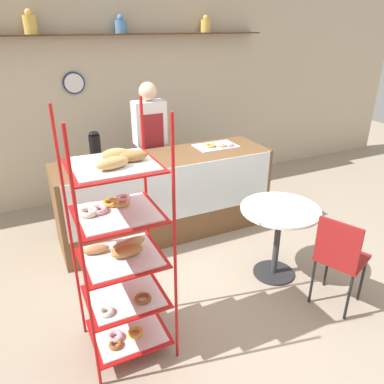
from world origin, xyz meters
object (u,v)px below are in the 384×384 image
at_px(cafe_chair, 339,254).
at_px(pastry_rack, 121,247).
at_px(person_worker, 150,145).
at_px(cafe_table, 279,225).
at_px(donut_tray_counter, 218,145).
at_px(coffee_carafe, 95,148).

bearing_deg(cafe_chair, pastry_rack, 55.38).
bearing_deg(person_worker, pastry_rack, -115.07).
height_order(cafe_table, donut_tray_counter, donut_tray_counter).
bearing_deg(donut_tray_counter, person_worker, 144.88).
xyz_separation_m(cafe_chair, donut_tray_counter, (-0.10, 1.93, 0.43)).
distance_m(pastry_rack, cafe_chair, 1.83).
xyz_separation_m(coffee_carafe, donut_tray_counter, (1.46, -0.03, -0.16)).
height_order(cafe_chair, coffee_carafe, coffee_carafe).
bearing_deg(donut_tray_counter, coffee_carafe, 178.93).
relative_size(cafe_table, coffee_carafe, 2.11).
bearing_deg(coffee_carafe, person_worker, 30.97).
height_order(person_worker, coffee_carafe, person_worker).
bearing_deg(pastry_rack, cafe_table, 8.79).
height_order(pastry_rack, coffee_carafe, pastry_rack).
xyz_separation_m(pastry_rack, cafe_chair, (1.76, -0.36, -0.36)).
xyz_separation_m(person_worker, coffee_carafe, (-0.77, -0.46, 0.19)).
xyz_separation_m(cafe_table, cafe_chair, (0.17, -0.61, -0.01)).
bearing_deg(person_worker, cafe_chair, -71.86).
relative_size(cafe_chair, donut_tray_counter, 1.77).
bearing_deg(donut_tray_counter, pastry_rack, -136.49).
distance_m(pastry_rack, person_worker, 2.27).
relative_size(person_worker, cafe_table, 2.27).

